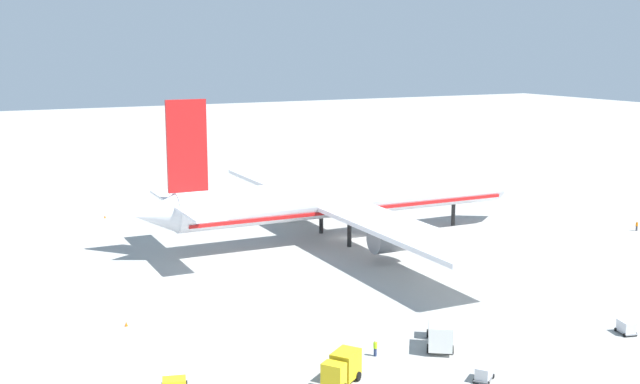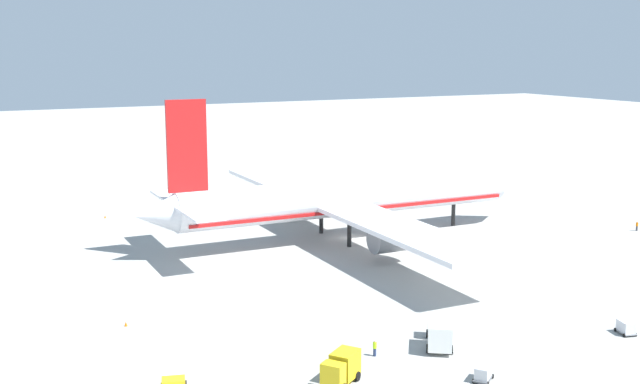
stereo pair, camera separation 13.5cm
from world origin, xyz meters
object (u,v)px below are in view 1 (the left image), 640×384
Objects in this scene: ground_worker_3 at (637,226)px; traffic_cone_0 at (126,324)px; service_truck_0 at (342,368)px; traffic_cone_2 at (165,206)px; service_truck_3 at (174,384)px; baggage_cart_0 at (626,327)px; service_truck_1 at (440,332)px; traffic_cone_1 at (105,217)px; ground_worker_2 at (375,348)px; baggage_cart_1 at (484,373)px; airliner at (344,199)px.

ground_worker_3 reaches higher than traffic_cone_0.
traffic_cone_2 is (7.79, 87.41, -1.34)m from service_truck_0.
service_truck_3 reaches higher than baggage_cart_0.
service_truck_1 is 12.53× the size of traffic_cone_0.
service_truck_3 is 9.65× the size of traffic_cone_1.
ground_worker_3 is 86.93m from traffic_cone_2.
service_truck_3 is 20.43m from traffic_cone_0.
ground_worker_2 is 1.03× the size of ground_worker_3.
ground_worker_2 is at bearing 122.20° from baggage_cart_1.
traffic_cone_1 is at bearing 101.10° from baggage_cart_1.
airliner is 51.05m from ground_worker_3.
traffic_cone_2 is (-66.53, 55.95, -0.56)m from ground_worker_3.
ground_worker_3 is (47.58, -17.54, -5.86)m from airliner.
ground_worker_2 is at bearing -158.32° from ground_worker_3.
service_truck_1 reaches higher than service_truck_0.
ground_worker_3 is 89.06m from traffic_cone_0.
ground_worker_3 is at bearing 30.69° from baggage_cart_1.
traffic_cone_0 is (-14.46, 24.43, -1.34)m from service_truck_0.
service_truck_1 reaches higher than traffic_cone_1.
service_truck_1 is 7.47m from ground_worker_2.
traffic_cone_1 is (9.53, 58.18, 0.00)m from traffic_cone_0.
airliner is at bearing 30.82° from traffic_cone_0.
traffic_cone_2 is (1.58, 83.03, -0.59)m from ground_worker_2.
service_truck_3 is 9.65× the size of traffic_cone_2.
traffic_cone_0 is at bearing 120.62° from service_truck_0.
baggage_cart_1 is at bearing -87.20° from traffic_cone_2.
service_truck_1 is 1.30× the size of service_truck_3.
baggage_cart_1 reaches higher than traffic_cone_0.
service_truck_1 reaches higher than ground_worker_2.
traffic_cone_2 is (12.71, 4.80, 0.00)m from traffic_cone_1.
baggage_cart_1 is 89.62m from traffic_cone_1.
traffic_cone_0 is 1.00× the size of traffic_cone_1.
traffic_cone_1 is 13.59m from traffic_cone_2.
traffic_cone_2 is at bearing 139.94° from ground_worker_3.
ground_worker_3 is at bearing 17.10° from service_truck_3.
traffic_cone_1 is at bearing 93.41° from service_truck_0.
service_truck_3 reaches higher than baggage_cart_1.
airliner reaches higher than baggage_cart_0.
ground_worker_3 is at bearing 22.95° from service_truck_0.
ground_worker_2 is (21.05, 0.35, -0.52)m from service_truck_3.
service_truck_1 is 12.53× the size of traffic_cone_1.
service_truck_1 reaches higher than baggage_cart_0.
service_truck_3 is at bearing 179.00° from service_truck_1.
service_truck_3 reaches higher than ground_worker_2.
ground_worker_3 is at bearing -32.84° from traffic_cone_1.
traffic_cone_0 is (-41.19, -24.58, -6.42)m from airliner.
ground_worker_2 is 3.08× the size of traffic_cone_2.
service_truck_1 is 28.43m from service_truck_3.
traffic_cone_0 is (-28.05, 20.89, -1.34)m from service_truck_1.
service_truck_3 is at bearing 172.23° from baggage_cart_0.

